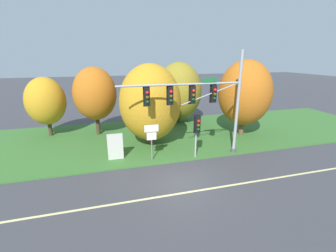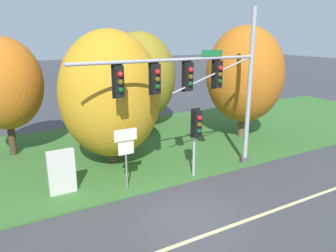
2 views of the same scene
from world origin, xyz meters
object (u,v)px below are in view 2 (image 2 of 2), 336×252
at_px(tree_left_of_mast, 5,84).
at_px(tree_tall_centre, 245,75).
at_px(info_kiosk, 62,172).
at_px(route_sign_post, 126,148).
at_px(tree_behind_signpost, 110,94).
at_px(tree_mid_verge, 140,77).
at_px(pedestrian_signal_near_kerb, 197,128).
at_px(traffic_signal_mast, 201,82).

bearing_deg(tree_left_of_mast, tree_tall_centre, -15.46).
bearing_deg(tree_left_of_mast, info_kiosk, -77.39).
relative_size(route_sign_post, tree_tall_centre, 0.39).
relative_size(route_sign_post, tree_behind_signpost, 0.40).
distance_m(tree_behind_signpost, tree_mid_verge, 7.29).
bearing_deg(route_sign_post, tree_mid_verge, 61.57).
distance_m(pedestrian_signal_near_kerb, tree_behind_signpost, 4.70).
bearing_deg(tree_behind_signpost, info_kiosk, -143.34).
distance_m(tree_tall_centre, info_kiosk, 12.51).
relative_size(pedestrian_signal_near_kerb, tree_left_of_mast, 0.51).
height_order(tree_left_of_mast, tree_tall_centre, tree_tall_centre).
bearing_deg(tree_mid_verge, tree_tall_centre, -52.04).
height_order(pedestrian_signal_near_kerb, tree_tall_centre, tree_tall_centre).
bearing_deg(tree_left_of_mast, tree_mid_verge, 13.45).
bearing_deg(info_kiosk, pedestrian_signal_near_kerb, -13.81).
bearing_deg(info_kiosk, tree_tall_centre, 11.34).
relative_size(traffic_signal_mast, tree_mid_verge, 1.34).
bearing_deg(tree_behind_signpost, tree_mid_verge, 53.50).
bearing_deg(info_kiosk, tree_mid_verge, 47.73).
bearing_deg(route_sign_post, tree_behind_signpost, 80.03).
distance_m(traffic_signal_mast, tree_left_of_mast, 10.36).
bearing_deg(tree_tall_centre, pedestrian_signal_near_kerb, -148.41).
bearing_deg(traffic_signal_mast, info_kiosk, 168.87).
height_order(tree_mid_verge, info_kiosk, tree_mid_verge).
bearing_deg(tree_behind_signpost, route_sign_post, -99.97).
xyz_separation_m(route_sign_post, tree_mid_verge, (4.90, 9.05, 1.65)).
bearing_deg(route_sign_post, pedestrian_signal_near_kerb, -8.89).
bearing_deg(tree_mid_verge, info_kiosk, -132.27).
bearing_deg(tree_mid_verge, tree_left_of_mast, -166.55).
xyz_separation_m(route_sign_post, info_kiosk, (-2.51, 0.90, -0.90)).
distance_m(pedestrian_signal_near_kerb, info_kiosk, 6.07).
relative_size(tree_behind_signpost, info_kiosk, 3.53).
bearing_deg(pedestrian_signal_near_kerb, tree_left_of_mast, 133.52).
bearing_deg(tree_mid_verge, tree_behind_signpost, -126.50).
relative_size(route_sign_post, tree_left_of_mast, 0.43).
xyz_separation_m(pedestrian_signal_near_kerb, tree_behind_signpost, (-2.66, 3.69, 1.19)).
distance_m(traffic_signal_mast, pedestrian_signal_near_kerb, 2.04).
relative_size(tree_behind_signpost, tree_mid_verge, 1.01).
bearing_deg(tree_tall_centre, route_sign_post, -160.69).
xyz_separation_m(pedestrian_signal_near_kerb, info_kiosk, (-5.73, 1.41, -1.43)).
xyz_separation_m(tree_mid_verge, tree_tall_centre, (4.49, -5.76, 0.49)).
relative_size(pedestrian_signal_near_kerb, tree_tall_centre, 0.47).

